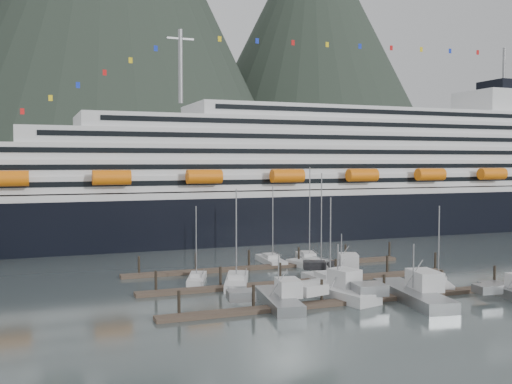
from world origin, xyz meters
TOP-DOWN VIEW (x-y plane):
  - ground at (0.00, 0.00)m, footprint 1600.00×1600.00m
  - mountains at (52.48, 588.54)m, footprint 870.00×440.00m
  - cruise_ship at (30.03, 54.94)m, footprint 210.00×30.40m
  - dock_near at (-4.93, -9.95)m, footprint 48.18×2.28m
  - dock_mid at (-4.93, 3.05)m, footprint 48.18×2.28m
  - dock_far at (-4.93, 16.05)m, footprint 48.18×2.28m
  - sailboat_a at (-18.92, 9.44)m, footprint 4.96×8.40m
  - sailboat_b at (-14.21, 5.24)m, footprint 6.98×11.71m
  - sailboat_c at (-2.07, 1.10)m, footprint 3.17×10.44m
  - sailboat_d at (1.91, 12.37)m, footprint 6.14×12.19m
  - sailboat_f at (-2.90, 19.99)m, footprint 3.36×9.70m
  - sailboat_g at (3.95, 19.47)m, footprint 5.74×11.66m
  - sailboat_h at (11.83, -5.54)m, footprint 6.41×9.64m
  - trawler_a at (-13.55, -8.01)m, footprint 9.24×12.71m
  - trawler_b at (-4.86, -7.06)m, footprint 9.81×12.41m
  - trawler_c at (3.30, -11.65)m, footprint 11.35×15.93m
  - trawler_e at (3.08, 6.35)m, footprint 9.52×11.43m

SIDE VIEW (x-z plane):
  - ground at x=0.00m, z-range 0.00..0.00m
  - dock_near at x=-4.93m, z-range -1.29..1.91m
  - dock_mid at x=-4.93m, z-range -1.29..1.91m
  - dock_far at x=-4.93m, z-range -1.29..1.91m
  - sailboat_a at x=-18.92m, z-range -5.37..6.16m
  - sailboat_h at x=11.83m, z-range -5.53..6.36m
  - sailboat_c at x=-2.07m, z-range -6.08..6.94m
  - sailboat_f at x=-2.90m, z-range -6.46..7.32m
  - sailboat_b at x=-14.21m, z-range -6.72..7.60m
  - sailboat_d at x=1.91m, z-range -7.66..8.54m
  - sailboat_g at x=3.95m, z-range -8.07..8.98m
  - trawler_a at x=-13.55m, z-range -2.51..4.26m
  - trawler_e at x=3.08m, z-range -2.63..4.44m
  - trawler_b at x=-4.86m, z-range -2.89..4.81m
  - trawler_c at x=3.30m, z-range -3.00..4.96m
  - cruise_ship at x=30.03m, z-range -13.11..37.19m
  - mountains at x=52.48m, z-range -46.60..373.40m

